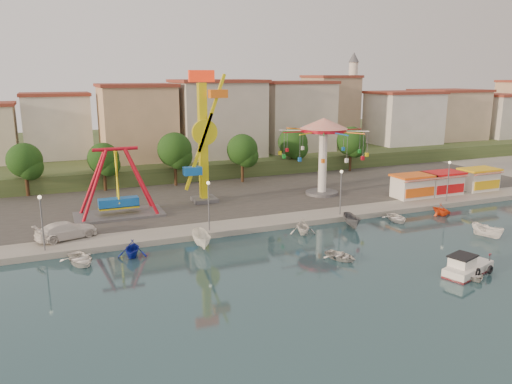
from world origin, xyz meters
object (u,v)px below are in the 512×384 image
kamikaze_tower (205,140)px  rowboat_a (341,256)px  skiff (487,231)px  pirate_ship_ride (117,184)px  wave_swinger (323,139)px  van (66,230)px  cabin_motorboat (467,268)px

kamikaze_tower → rowboat_a: size_ratio=5.10×
skiff → pirate_ship_ride: bearing=139.3°
kamikaze_tower → skiff: 33.96m
pirate_ship_ride → skiff: pirate_ship_ride is taller
rowboat_a → wave_swinger: bearing=44.3°
skiff → rowboat_a: bearing=169.3°
kamikaze_tower → van: (-17.25, -8.85, -7.12)m
wave_swinger → skiff: wave_swinger is taller
wave_swinger → skiff: (7.47, -21.33, -7.50)m
kamikaze_tower → cabin_motorboat: kamikaze_tower is taller
pirate_ship_ride → wave_swinger: bearing=0.5°
wave_swinger → van: size_ratio=1.96×
kamikaze_tower → rowboat_a: bearing=-75.9°
skiff → kamikaze_tower: bearing=125.5°
cabin_motorboat → skiff: size_ratio=1.55×
pirate_ship_ride → cabin_motorboat: pirate_ship_ride is taller
cabin_motorboat → skiff: 11.40m
skiff → wave_swinger: bearing=100.1°
pirate_ship_ride → van: size_ratio=1.69×
wave_swinger → van: wave_swinger is taller
pirate_ship_ride → kamikaze_tower: size_ratio=0.61×
rowboat_a → skiff: (17.46, -0.46, 0.36)m
pirate_ship_ride → wave_swinger: 27.30m
kamikaze_tower → van: size_ratio=2.78×
van → kamikaze_tower: bearing=-80.5°
kamikaze_tower → skiff: size_ratio=4.59×
kamikaze_tower → skiff: bearing=-45.3°
wave_swinger → kamikaze_tower: bearing=172.3°
wave_swinger → van: (-33.03, -6.71, -6.74)m
wave_swinger → rowboat_a: bearing=-115.6°
pirate_ship_ride → kamikaze_tower: (11.26, 2.38, 4.18)m
rowboat_a → van: (-23.04, 14.15, 1.12)m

